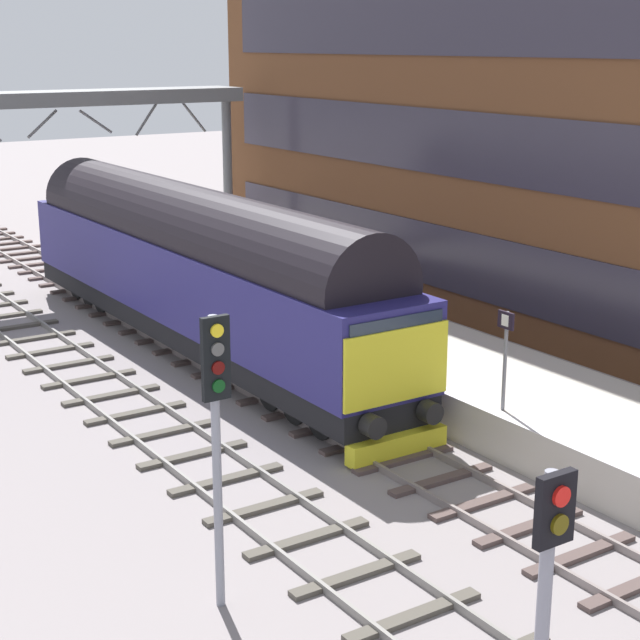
{
  "coord_description": "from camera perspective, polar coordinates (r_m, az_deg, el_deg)",
  "views": [
    {
      "loc": [
        -12.33,
        -20.48,
        8.49
      ],
      "look_at": [
        0.2,
        -1.4,
        2.24
      ],
      "focal_mm": 57.23,
      "sensor_mm": 36.0,
      "label": 1
    }
  ],
  "objects": [
    {
      "name": "ground_plane",
      "position": [
        25.36,
        -2.12,
        -4.26
      ],
      "size": [
        140.0,
        140.0,
        0.0
      ],
      "primitive_type": "plane",
      "color": "gray",
      "rests_on": "ground"
    },
    {
      "name": "signal_post_mid",
      "position": [
        15.24,
        -5.81,
        -5.69
      ],
      "size": [
        0.44,
        0.22,
        4.68
      ],
      "color": "gray",
      "rests_on": "ground"
    },
    {
      "name": "platform_number_sign",
      "position": [
        21.41,
        10.32,
        -1.43
      ],
      "size": [
        0.1,
        0.44,
        2.14
      ],
      "color": "slate",
      "rests_on": "station_platform"
    },
    {
      "name": "overhead_footbridge",
      "position": [
        37.48,
        -13.88,
        11.36
      ],
      "size": [
        12.88,
        2.0,
        6.84
      ],
      "color": "slate",
      "rests_on": "ground"
    },
    {
      "name": "waiting_passenger",
      "position": [
        25.61,
        3.37,
        0.58
      ],
      "size": [
        0.37,
        0.51,
        1.64
      ],
      "rotation": [
        0.0,
        0.0,
        1.67
      ],
      "color": "#2B2E32",
      "rests_on": "station_platform"
    },
    {
      "name": "diesel_locomotive",
      "position": [
        28.63,
        -7.01,
        3.08
      ],
      "size": [
        2.74,
        18.91,
        4.68
      ],
      "color": "black",
      "rests_on": "ground"
    },
    {
      "name": "track_main",
      "position": [
        25.34,
        -2.12,
        -4.15
      ],
      "size": [
        2.5,
        60.0,
        0.15
      ],
      "color": "slate",
      "rests_on": "ground"
    },
    {
      "name": "station_building",
      "position": [
        31.4,
        13.7,
        15.63
      ],
      "size": [
        4.79,
        32.53,
        17.8
      ],
      "color": "brown",
      "rests_on": "ground"
    },
    {
      "name": "station_platform",
      "position": [
        27.14,
        4.38,
        -1.86
      ],
      "size": [
        4.0,
        44.0,
        1.01
      ],
      "color": "#B6AEA3",
      "rests_on": "ground"
    },
    {
      "name": "track_adjacent_west",
      "position": [
        23.81,
        -9.54,
        -5.67
      ],
      "size": [
        2.5,
        60.0,
        0.15
      ],
      "color": "slate",
      "rests_on": "ground"
    }
  ]
}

